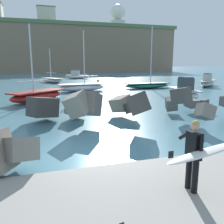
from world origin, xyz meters
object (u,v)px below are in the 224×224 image
at_px(boat_mid_right, 77,76).
at_px(boat_far_centre, 37,96).
at_px(boat_near_centre, 52,80).
at_px(station_building_west, 46,16).
at_px(mooring_buoy_inner, 98,81).
at_px(surfer_with_board, 198,152).
at_px(boat_near_right, 81,87).
at_px(boat_near_left, 184,91).
at_px(radar_dome, 118,17).
at_px(boat_far_left, 208,82).
at_px(boat_mid_centre, 147,85).

distance_m(boat_mid_right, boat_far_centre, 31.56).
distance_m(boat_near_centre, station_building_west, 58.78).
bearing_deg(mooring_buoy_inner, boat_near_centre, 177.70).
bearing_deg(surfer_with_board, boat_near_right, 87.01).
height_order(boat_near_left, radar_dome, radar_dome).
distance_m(boat_near_left, boat_far_left, 13.63).
bearing_deg(mooring_buoy_inner, boat_near_left, -81.76).
height_order(boat_near_right, mooring_buoy_inner, boat_near_right).
height_order(boat_near_left, boat_near_right, boat_near_right).
height_order(boat_mid_right, boat_far_left, boat_far_left).
bearing_deg(surfer_with_board, boat_far_centre, 102.22).
relative_size(surfer_with_board, boat_mid_right, 0.38).
bearing_deg(boat_near_right, station_building_west, 90.84).
relative_size(boat_near_centre, boat_far_centre, 0.89).
relative_size(boat_near_right, mooring_buoy_inner, 16.01).
relative_size(mooring_buoy_inner, radar_dome, 0.04).
xyz_separation_m(boat_near_centre, radar_dome, (31.13, 58.61, 22.14)).
distance_m(boat_near_left, boat_near_centre, 25.22).
bearing_deg(station_building_west, mooring_buoy_inner, -83.41).
distance_m(boat_far_centre, radar_dome, 88.96).
bearing_deg(boat_mid_right, boat_near_right, -97.30).
bearing_deg(boat_far_centre, boat_far_left, 17.47).
relative_size(boat_far_centre, mooring_buoy_inner, 14.73).
relative_size(boat_mid_right, mooring_buoy_inner, 12.60).
bearing_deg(boat_far_centre, boat_near_centre, 83.60).
xyz_separation_m(boat_near_right, radar_dome, (28.47, 72.81, 22.07)).
distance_m(boat_mid_right, radar_dome, 59.34).
bearing_deg(boat_mid_centre, mooring_buoy_inner, 106.07).
xyz_separation_m(boat_mid_centre, mooring_buoy_inner, (-3.72, 12.92, -0.21)).
bearing_deg(boat_far_centre, surfer_with_board, -77.78).
relative_size(boat_near_left, boat_far_centre, 0.86).
distance_m(boat_mid_centre, mooring_buoy_inner, 13.44).
xyz_separation_m(boat_near_right, boat_mid_centre, (9.12, 0.97, -0.08)).
height_order(boat_mid_centre, boat_mid_right, boat_mid_centre).
xyz_separation_m(boat_near_centre, mooring_buoy_inner, (8.05, -0.32, -0.23)).
height_order(boat_near_left, boat_mid_right, boat_near_left).
distance_m(boat_mid_centre, boat_far_centre, 16.01).
relative_size(boat_near_right, boat_far_left, 1.23).
relative_size(boat_near_centre, boat_mid_right, 1.04).
bearing_deg(boat_near_centre, boat_mid_centre, -48.35).
xyz_separation_m(boat_mid_right, boat_far_left, (15.62, -23.06, 0.03)).
xyz_separation_m(boat_near_left, boat_near_right, (-8.61, 8.35, -0.13)).
distance_m(surfer_with_board, station_building_west, 95.25).
distance_m(boat_near_right, boat_far_left, 18.70).
distance_m(boat_mid_centre, radar_dome, 77.63).
xyz_separation_m(boat_near_centre, boat_far_left, (21.34, -13.36, 0.16)).
bearing_deg(boat_far_left, boat_near_centre, 147.94).
xyz_separation_m(boat_far_centre, station_building_west, (3.98, 75.94, 20.26)).
bearing_deg(radar_dome, mooring_buoy_inner, -111.39).
bearing_deg(boat_far_centre, station_building_west, 87.00).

